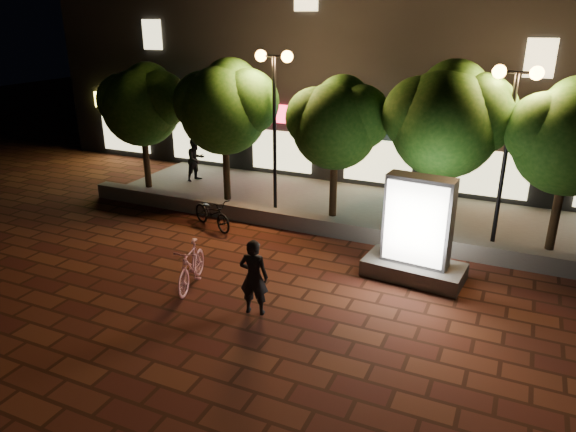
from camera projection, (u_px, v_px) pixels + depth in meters
The scene contains 16 objects.
ground at pixel (239, 286), 13.02m from camera, with size 80.00×80.00×0.00m, color brown.
retaining_wall at pixel (302, 222), 16.34m from camera, with size 16.00×0.45×0.50m, color slate.
sidewalk at pixel (330, 204), 18.54m from camera, with size 16.00×5.00×0.08m, color slate.
building_block at pixel (386, 47), 22.30m from camera, with size 28.00×8.12×11.30m.
tree_far_left at pixel (143, 102), 19.18m from camera, with size 3.36×2.80×4.63m.
tree_left at pixel (226, 104), 17.77m from camera, with size 3.60×3.00×4.89m.
tree_mid at pixel (338, 120), 16.31m from camera, with size 3.24×2.70×4.50m.
tree_right at pixel (448, 117), 14.91m from camera, with size 3.72×3.10×5.07m.
tree_far_right at pixel (573, 133), 13.75m from camera, with size 3.48×2.90×4.76m.
street_lamp_left at pixel (274, 91), 16.59m from camera, with size 1.26×0.36×5.18m.
street_lamp_right at pixel (512, 111), 13.94m from camera, with size 1.26×0.36×4.98m.
ad_kiosk at pixel (417, 238), 13.08m from camera, with size 2.57×1.46×2.67m.
scooter_pink at pixel (191, 265), 12.82m from camera, with size 0.53×1.86×1.12m, color pink.
rider at pixel (254, 277), 11.54m from camera, with size 0.65×0.43×1.78m, color black.
scooter_parked at pixel (212, 213), 16.41m from camera, with size 0.65×1.87×0.98m, color black.
pedestrian at pixel (196, 160), 20.80m from camera, with size 0.82×0.64×1.69m, color black.
Camera 1 is at (5.87, -10.02, 6.25)m, focal length 32.86 mm.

